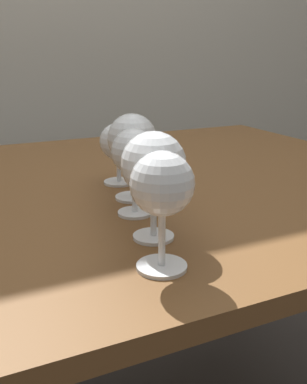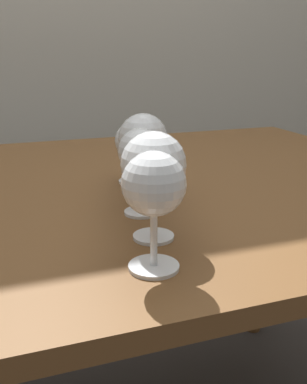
# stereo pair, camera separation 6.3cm
# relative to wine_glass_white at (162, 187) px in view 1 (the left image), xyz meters

# --- Properties ---
(dining_table) EXTENTS (1.39, 0.99, 0.78)m
(dining_table) POSITION_rel_wine_glass_white_xyz_m (0.06, 0.38, -0.19)
(dining_table) COLOR brown
(dining_table) RESTS_ON ground_plane
(wine_glass_white) EXTENTS (0.08, 0.08, 0.15)m
(wine_glass_white) POSITION_rel_wine_glass_white_xyz_m (0.00, 0.00, 0.00)
(wine_glass_white) COLOR white
(wine_glass_white) RESTS_ON dining_table
(wine_glass_port) EXTENTS (0.09, 0.09, 0.16)m
(wine_glass_port) POSITION_rel_wine_glass_white_xyz_m (0.03, 0.09, 0.00)
(wine_glass_port) COLOR white
(wine_glass_port) RESTS_ON dining_table
(wine_glass_pinot) EXTENTS (0.07, 0.07, 0.14)m
(wine_glass_pinot) POSITION_rel_wine_glass_white_xyz_m (0.05, 0.19, -0.00)
(wine_glass_pinot) COLOR white
(wine_glass_pinot) RESTS_ON dining_table
(wine_glass_merlot) EXTENTS (0.09, 0.09, 0.16)m
(wine_glass_merlot) POSITION_rel_wine_glass_white_xyz_m (0.08, 0.27, 0.00)
(wine_glass_merlot) COLOR white
(wine_glass_merlot) RESTS_ON dining_table
(wine_glass_rose) EXTENTS (0.07, 0.07, 0.12)m
(wine_glass_rose) POSITION_rel_wine_glass_white_xyz_m (0.09, 0.37, -0.02)
(wine_glass_rose) COLOR white
(wine_glass_rose) RESTS_ON dining_table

